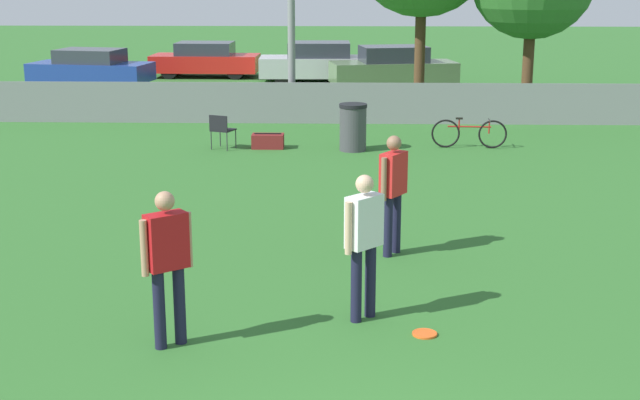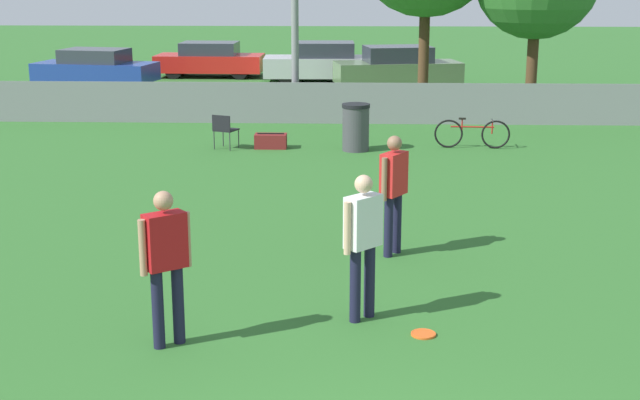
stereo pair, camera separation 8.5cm
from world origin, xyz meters
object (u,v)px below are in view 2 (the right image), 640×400
at_px(player_defender_red, 394,186).
at_px(frisbee_disc, 423,334).
at_px(parked_car_red, 210,60).
at_px(parked_car_olive, 398,68).
at_px(player_thrower_red, 166,256).
at_px(gear_bag_sideline, 271,141).
at_px(player_receiver_white, 363,236).
at_px(parked_car_blue, 95,68).
at_px(folding_chair_sideline, 224,128).
at_px(trash_bin, 356,127).
at_px(bicycle_sideline, 472,134).
at_px(parked_car_silver, 323,63).

xyz_separation_m(player_defender_red, frisbee_disc, (0.23, -2.94, -1.01)).
distance_m(parked_car_red, parked_car_olive, 7.77).
bearing_deg(player_thrower_red, gear_bag_sideline, 51.84).
height_order(player_receiver_white, frisbee_disc, player_receiver_white).
bearing_deg(parked_car_blue, player_defender_red, -52.63).
distance_m(folding_chair_sideline, parked_car_olive, 11.65).
bearing_deg(parked_car_blue, gear_bag_sideline, -46.41).
distance_m(player_thrower_red, parked_car_blue, 23.00).
height_order(player_receiver_white, trash_bin, player_receiver_white).
bearing_deg(trash_bin, player_defender_red, -86.09).
bearing_deg(trash_bin, frisbee_disc, -85.92).
relative_size(player_defender_red, folding_chair_sideline, 2.18).
relative_size(player_receiver_white, gear_bag_sideline, 2.39).
xyz_separation_m(frisbee_disc, gear_bag_sideline, (-2.72, 10.79, 0.15)).
relative_size(player_receiver_white, player_thrower_red, 1.00).
distance_m(player_defender_red, parked_car_red, 22.62).
height_order(player_defender_red, trash_bin, player_defender_red).
bearing_deg(frisbee_disc, player_thrower_red, -172.43).
bearing_deg(parked_car_red, gear_bag_sideline, -73.80).
distance_m(folding_chair_sideline, parked_car_red, 14.32).
height_order(bicycle_sideline, parked_car_red, parked_car_red).
height_order(gear_bag_sideline, parked_car_olive, parked_car_olive).
relative_size(frisbee_disc, parked_car_blue, 0.07).
height_order(parked_car_silver, parked_car_olive, parked_car_olive).
distance_m(frisbee_disc, parked_car_blue, 23.68).
bearing_deg(gear_bag_sideline, bicycle_sideline, 2.02).
bearing_deg(parked_car_red, player_defender_red, -72.68).
distance_m(trash_bin, gear_bag_sideline, 2.01).
bearing_deg(parked_car_red, parked_car_silver, -14.17).
relative_size(gear_bag_sideline, parked_car_silver, 0.17).
height_order(player_defender_red, folding_chair_sideline, player_defender_red).
height_order(player_receiver_white, parked_car_olive, player_receiver_white).
distance_m(player_receiver_white, parked_car_blue, 22.97).
bearing_deg(trash_bin, player_thrower_red, -100.68).
bearing_deg(gear_bag_sideline, player_defender_red, -72.43).
height_order(trash_bin, parked_car_red, parked_car_red).
height_order(player_receiver_white, bicycle_sideline, player_receiver_white).
distance_m(frisbee_disc, parked_car_red, 25.53).
bearing_deg(bicycle_sideline, player_receiver_white, -100.79).
height_order(player_receiver_white, parked_car_red, player_receiver_white).
bearing_deg(bicycle_sideline, player_thrower_red, -109.50).
bearing_deg(parked_car_silver, frisbee_disc, -87.20).
height_order(bicycle_sideline, parked_car_blue, parked_car_blue).
relative_size(player_receiver_white, parked_car_red, 0.43).
bearing_deg(player_thrower_red, parked_car_red, 60.30).
distance_m(player_defender_red, folding_chair_sideline, 8.49).
bearing_deg(parked_car_silver, player_defender_red, -87.17).
bearing_deg(trash_bin, parked_car_olive, 82.34).
bearing_deg(trash_bin, parked_car_blue, 129.69).
distance_m(player_defender_red, parked_car_olive, 18.49).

